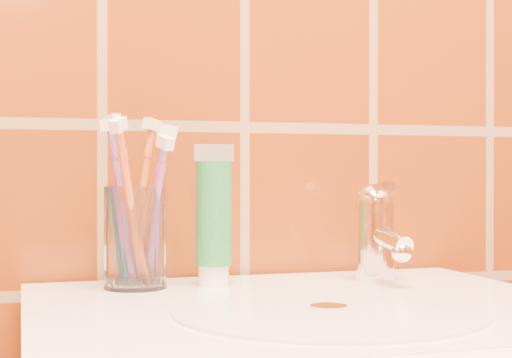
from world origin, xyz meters
name	(u,v)px	position (x,y,z in m)	size (l,w,h in m)	color
glass_tumbler	(136,237)	(-0.15, 1.11, 0.91)	(0.07, 0.07, 0.12)	white
toothpaste_tube	(214,220)	(-0.06, 1.11, 0.93)	(0.05, 0.04, 0.17)	white
faucet	(376,229)	(0.14, 1.09, 0.91)	(0.05, 0.11, 0.12)	white
toothbrush_0	(152,206)	(-0.13, 1.12, 0.94)	(0.06, 0.03, 0.19)	#A02E22
toothbrush_1	(131,207)	(-0.16, 1.08, 0.94)	(0.06, 0.07, 0.20)	#D65625
toothbrush_2	(120,202)	(-0.17, 1.12, 0.95)	(0.04, 0.05, 0.21)	#0C556B
toothbrush_3	(141,203)	(-0.15, 1.13, 0.95)	(0.05, 0.05, 0.20)	#C65B22
toothbrush_4	(122,205)	(-0.17, 1.11, 0.95)	(0.05, 0.03, 0.20)	#72418B
toothbrush_5	(154,214)	(-0.14, 1.09, 0.94)	(0.04, 0.07, 0.18)	#8A4EA7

